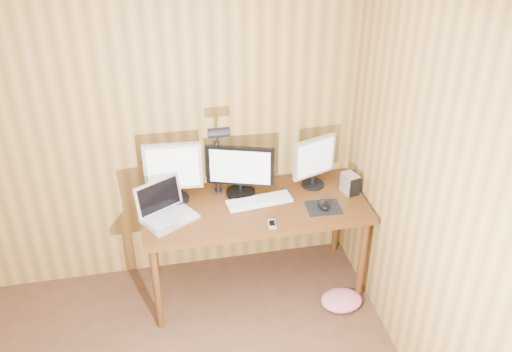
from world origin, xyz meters
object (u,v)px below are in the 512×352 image
object	(u,v)px
desk	(253,213)
mouse	(324,205)
monitor_center	(240,170)
keyboard	(259,201)
phone	(272,224)
desk_lamp	(218,150)
monitor_right	(314,161)
speaker	(351,179)
laptop	(165,209)
hard_drive	(350,184)
monitor_left	(173,171)

from	to	relation	value
desk	mouse	xyz separation A→B (m)	(0.47, -0.21, 0.15)
monitor_center	keyboard	size ratio (longest dim) A/B	0.99
phone	desk_lamp	world-z (taller)	desk_lamp
desk	monitor_center	size ratio (longest dim) A/B	3.36
mouse	desk_lamp	bearing A→B (deg)	149.61
mouse	monitor_right	bearing A→B (deg)	79.25
keyboard	speaker	xyz separation A→B (m)	(0.71, 0.07, 0.05)
mouse	phone	world-z (taller)	mouse
keyboard	speaker	distance (m)	0.72
laptop	speaker	bearing A→B (deg)	-24.52
hard_drive	phone	size ratio (longest dim) A/B	1.43
monitor_left	hard_drive	distance (m)	1.28
hard_drive	desk_lamp	bearing A→B (deg)	159.24
monitor_center	desk_lamp	bearing A→B (deg)	-151.72
hard_drive	mouse	bearing A→B (deg)	-161.25
mouse	hard_drive	world-z (taller)	hard_drive
phone	speaker	bearing A→B (deg)	34.05
monitor_left	speaker	distance (m)	1.31
monitor_right	mouse	size ratio (longest dim) A/B	3.31
laptop	phone	size ratio (longest dim) A/B	4.13
phone	hard_drive	bearing A→B (deg)	30.22
desk	phone	xyz separation A→B (m)	(0.07, -0.33, 0.13)
keyboard	desk_lamp	distance (m)	0.48
mouse	speaker	size ratio (longest dim) A/B	0.92
monitor_center	keyboard	world-z (taller)	monitor_center
speaker	desk_lamp	distance (m)	1.03
desk	phone	bearing A→B (deg)	-78.23
hard_drive	keyboard	bearing A→B (deg)	165.84
monitor_left	phone	world-z (taller)	monitor_left
hard_drive	desk_lamp	world-z (taller)	desk_lamp
desk	mouse	size ratio (longest dim) A/B	13.37
monitor_center	desk_lamp	size ratio (longest dim) A/B	0.75
monitor_right	phone	bearing A→B (deg)	-154.41
mouse	phone	bearing A→B (deg)	-172.53
monitor_left	mouse	size ratio (longest dim) A/B	3.82
monitor_right	keyboard	bearing A→B (deg)	177.44
monitor_right	phone	xyz separation A→B (m)	(-0.41, -0.42, -0.21)
monitor_right	keyboard	distance (m)	0.50
monitor_center	phone	world-z (taller)	monitor_center
desk	keyboard	bearing A→B (deg)	-49.19
monitor_center	keyboard	xyz separation A→B (m)	(0.11, -0.14, -0.19)
laptop	monitor_center	bearing A→B (deg)	-11.30
monitor_center	monitor_left	xyz separation A→B (m)	(-0.47, 0.01, 0.05)
desk_lamp	monitor_left	bearing A→B (deg)	-169.89
monitor_center	speaker	xyz separation A→B (m)	(0.82, -0.07, -0.13)
laptop	desk_lamp	world-z (taller)	desk_lamp
monitor_right	desk_lamp	distance (m)	0.73
desk	laptop	xyz separation A→B (m)	(-0.63, -0.09, 0.18)
monitor_left	phone	distance (m)	0.78
desk_lamp	keyboard	bearing A→B (deg)	-5.32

